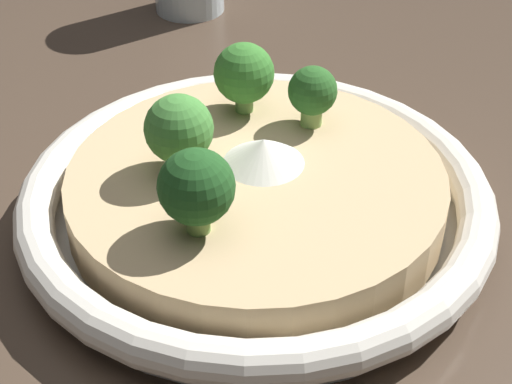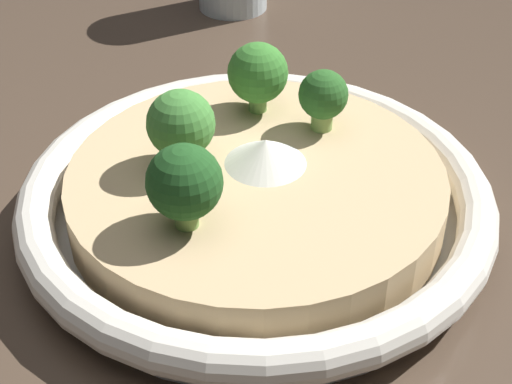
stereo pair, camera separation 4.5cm
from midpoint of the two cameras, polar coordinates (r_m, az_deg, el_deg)
ground_plane at (r=0.47m, az=2.78°, el=-2.34°), size 6.00×6.00×0.00m
risotto_bowl at (r=0.45m, az=2.84°, el=-0.52°), size 0.28×0.28×0.04m
cheese_sprinkle at (r=0.45m, az=3.81°, el=2.77°), size 0.05×0.05×0.02m
broccoli_left at (r=0.44m, az=-2.54°, el=4.79°), size 0.04×0.04×0.05m
broccoli_back at (r=0.47m, az=7.66°, el=6.80°), size 0.03×0.03×0.04m
broccoli_front_left at (r=0.39m, az=-1.93°, el=0.51°), size 0.04×0.04×0.05m
broccoli_back_left at (r=0.49m, az=2.81°, el=8.50°), size 0.04×0.04×0.05m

